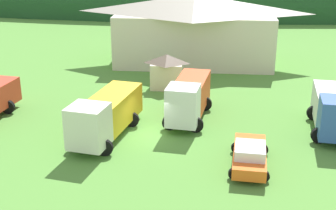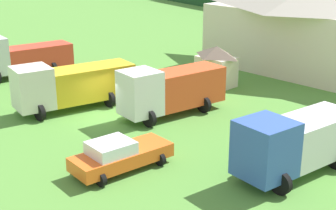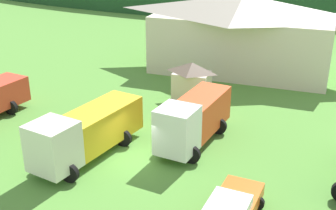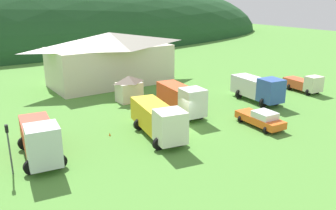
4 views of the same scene
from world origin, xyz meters
name	(u,v)px [view 4 (image 4 of 4)]	position (x,y,z in m)	size (l,w,h in m)	color
ground_plane	(180,127)	(0.00, 0.00, 0.00)	(200.00, 200.00, 0.00)	#518C38
forested_hill_backdrop	(15,44)	(0.00, 72.30, 0.00)	(165.60, 60.00, 37.69)	#1E4723
depot_building	(110,58)	(2.16, 19.70, 3.78)	(17.80, 8.89, 7.34)	beige
play_shed_cream	(129,88)	(0.08, 10.47, 1.64)	(3.05, 2.23, 3.18)	beige
tow_truck_silver	(40,139)	(-13.11, 0.57, 1.73)	(3.75, 8.10, 3.53)	silver
heavy_rig_striped	(158,119)	(-3.06, -0.83, 1.74)	(4.06, 8.44, 3.28)	silver
heavy_rig_white	(182,98)	(2.47, 3.12, 1.80)	(3.56, 7.57, 3.35)	white
box_truck_blue	(258,88)	(12.79, 1.64, 1.72)	(3.60, 7.33, 3.22)	#3356AD
light_truck_cream	(305,84)	(21.29, 1.17, 1.15)	(2.82, 5.23, 2.38)	beige
service_pickup_orange	(261,119)	(6.61, -4.31, 0.83)	(2.65, 5.33, 1.66)	orange
traffic_light_west	(9,144)	(-15.54, -0.73, 2.35)	(0.20, 0.32, 3.79)	#4C4C51
traffic_cone_near_pickup	(135,119)	(-2.42, 4.57, 0.00)	(0.36, 0.36, 0.64)	orange
traffic_cone_mid_row	(110,136)	(-6.62, 1.88, 0.00)	(0.36, 0.36, 0.63)	orange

